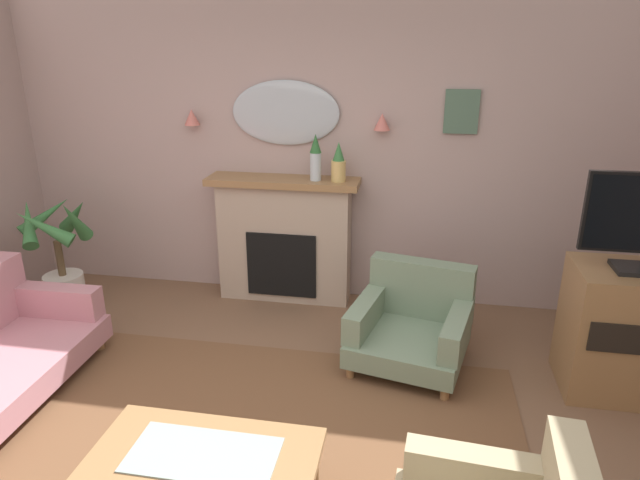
{
  "coord_description": "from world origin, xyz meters",
  "views": [
    {
      "loc": [
        0.85,
        -2.32,
        2.31
      ],
      "look_at": [
        0.19,
        1.32,
        0.97
      ],
      "focal_mm": 31.12,
      "sensor_mm": 36.0,
      "label": 1
    }
  ],
  "objects": [
    {
      "name": "coffee_table",
      "position": [
        -0.08,
        -0.31,
        0.38
      ],
      "size": [
        1.1,
        0.6,
        0.45
      ],
      "color": "olive",
      "rests_on": "ground"
    },
    {
      "name": "wall_mirror",
      "position": [
        -0.32,
        2.49,
        1.71
      ],
      "size": [
        0.96,
        0.06,
        0.56
      ],
      "primitive_type": "ellipsoid",
      "color": "#B2BCC6"
    },
    {
      "name": "wall_sconce_left",
      "position": [
        -1.17,
        2.44,
        1.66
      ],
      "size": [
        0.14,
        0.14,
        0.14
      ],
      "primitive_type": "cone",
      "color": "#D17066"
    },
    {
      "name": "wall_back",
      "position": [
        0.0,
        2.57,
        1.46
      ],
      "size": [
        6.74,
        0.1,
        2.91
      ],
      "primitive_type": "cube",
      "color": "#B29993",
      "rests_on": "ground"
    },
    {
      "name": "patterned_rug",
      "position": [
        0.0,
        0.2,
        0.01
      ],
      "size": [
        3.2,
        2.4,
        0.01
      ],
      "primitive_type": "cube",
      "color": "brown",
      "rests_on": "ground"
    },
    {
      "name": "tv_cabinet",
      "position": [
        2.32,
        1.32,
        0.45
      ],
      "size": [
        0.8,
        0.57,
        0.9
      ],
      "color": "olive",
      "rests_on": "ground"
    },
    {
      "name": "potted_plant_corner_palm",
      "position": [
        -2.27,
        1.82,
        0.51
      ],
      "size": [
        0.68,
        0.69,
        1.05
      ],
      "color": "silver",
      "rests_on": "ground"
    },
    {
      "name": "framed_picture",
      "position": [
        1.18,
        2.5,
        1.75
      ],
      "size": [
        0.28,
        0.03,
        0.36
      ],
      "primitive_type": "cube",
      "color": "#4C6B56"
    },
    {
      "name": "fireplace",
      "position": [
        -0.32,
        2.35,
        0.57
      ],
      "size": [
        1.36,
        0.36,
        1.16
      ],
      "color": "tan",
      "rests_on": "ground"
    },
    {
      "name": "mantel_vase_right",
      "position": [
        -0.02,
        2.32,
        1.36
      ],
      "size": [
        0.1,
        0.1,
        0.4
      ],
      "color": "silver",
      "rests_on": "fireplace"
    },
    {
      "name": "wall_sconce_right",
      "position": [
        0.53,
        2.44,
        1.66
      ],
      "size": [
        0.14,
        0.14,
        0.14
      ],
      "primitive_type": "cone",
      "color": "#D17066"
    },
    {
      "name": "mantel_vase_centre",
      "position": [
        0.18,
        2.32,
        1.31
      ],
      "size": [
        0.13,
        0.13,
        0.34
      ],
      "color": "tan",
      "rests_on": "fireplace"
    },
    {
      "name": "armchair_near_fireplace",
      "position": [
        0.88,
        1.46,
        0.31
      ],
      "size": [
        0.96,
        0.97,
        0.71
      ],
      "color": "gray",
      "rests_on": "ground"
    }
  ]
}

